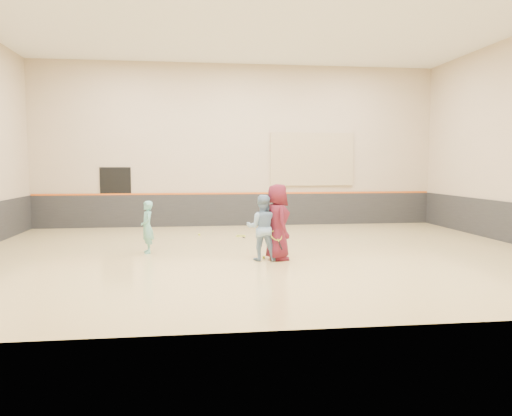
{
  "coord_description": "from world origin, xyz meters",
  "views": [
    {
      "loc": [
        -1.75,
        -12.65,
        2.3
      ],
      "look_at": [
        -0.07,
        0.4,
        1.15
      ],
      "focal_mm": 35.0,
      "sensor_mm": 36.0,
      "label": 1
    }
  ],
  "objects": [
    {
      "name": "room",
      "position": [
        0.0,
        0.0,
        0.81
      ],
      "size": [
        15.04,
        12.04,
        6.22
      ],
      "color": "tan",
      "rests_on": "ground"
    },
    {
      "name": "instructor",
      "position": [
        -0.09,
        -0.91,
        0.79
      ],
      "size": [
        0.88,
        0.75,
        1.58
      ],
      "primitive_type": "imported",
      "rotation": [
        0.0,
        0.0,
        2.93
      ],
      "color": "#82A5C9",
      "rests_on": "floor"
    },
    {
      "name": "wainscot_back",
      "position": [
        0.0,
        5.97,
        0.6
      ],
      "size": [
        14.9,
        0.04,
        1.2
      ],
      "primitive_type": "cube",
      "color": "#232326",
      "rests_on": "floor"
    },
    {
      "name": "ball_in_hand",
      "position": [
        0.44,
        -0.98,
        1.18
      ],
      "size": [
        0.07,
        0.07,
        0.07
      ],
      "primitive_type": "sphere",
      "color": "gold",
      "rests_on": "young_man"
    },
    {
      "name": "ball_under_racket",
      "position": [
        -0.02,
        -0.69,
        0.03
      ],
      "size": [
        0.07,
        0.07,
        0.07
      ],
      "primitive_type": "sphere",
      "color": "#B8CD2F",
      "rests_on": "floor"
    },
    {
      "name": "acoustic_panel",
      "position": [
        2.8,
        5.95,
        2.5
      ],
      "size": [
        3.2,
        0.08,
        2.0
      ],
      "primitive_type": "cube",
      "color": "tan",
      "rests_on": "wall_back"
    },
    {
      "name": "ball_beside_spare",
      "position": [
        -1.52,
        3.52,
        0.03
      ],
      "size": [
        0.07,
        0.07,
        0.07
      ],
      "primitive_type": "sphere",
      "color": "#D4E936",
      "rests_on": "floor"
    },
    {
      "name": "spare_racket",
      "position": [
        -0.21,
        3.14,
        0.03
      ],
      "size": [
        0.72,
        0.72,
        0.06
      ],
      "primitive_type": null,
      "color": "#A9B928",
      "rests_on": "floor"
    },
    {
      "name": "girl",
      "position": [
        -2.91,
        0.43,
        0.68
      ],
      "size": [
        0.43,
        0.56,
        1.36
      ],
      "primitive_type": "imported",
      "rotation": [
        0.0,
        0.0,
        -1.33
      ],
      "color": "#6CBCB2",
      "rests_on": "floor"
    },
    {
      "name": "doorway",
      "position": [
        -4.5,
        5.98,
        1.1
      ],
      "size": [
        1.1,
        0.05,
        2.2
      ],
      "primitive_type": "cube",
      "color": "black",
      "rests_on": "floor"
    },
    {
      "name": "accent_stripe",
      "position": [
        0.0,
        5.96,
        1.22
      ],
      "size": [
        14.9,
        0.03,
        0.06
      ],
      "primitive_type": "cube",
      "color": "#D85914",
      "rests_on": "wall_back"
    },
    {
      "name": "held_racket",
      "position": [
        0.23,
        -1.08,
        0.62
      ],
      "size": [
        0.47,
        0.47,
        0.52
      ],
      "primitive_type": null,
      "color": "gold",
      "rests_on": "instructor"
    },
    {
      "name": "young_man",
      "position": [
        0.29,
        -0.88,
        0.92
      ],
      "size": [
        0.72,
        0.98,
        1.84
      ],
      "primitive_type": "imported",
      "rotation": [
        0.0,
        0.0,
        1.73
      ],
      "color": "#5B1524",
      "rests_on": "floor"
    }
  ]
}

